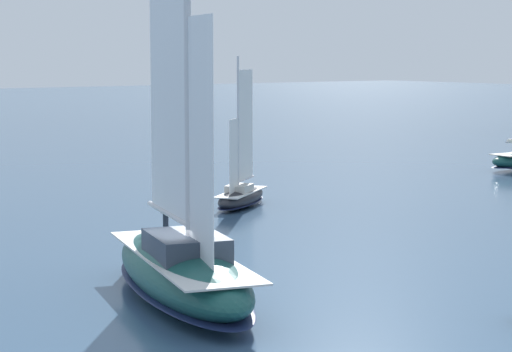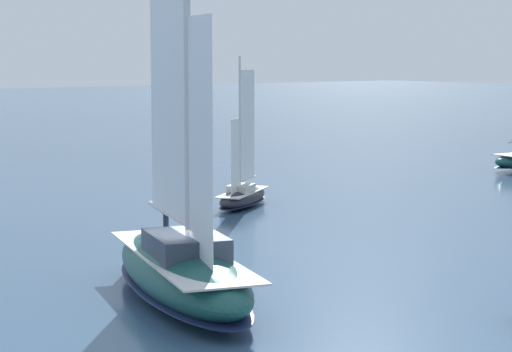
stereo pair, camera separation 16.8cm
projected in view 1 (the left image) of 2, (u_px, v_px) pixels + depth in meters
ground_plane at (182, 300)px, 32.58m from camera, size 400.00×400.00×0.00m
sailboat_main at (182, 265)px, 32.42m from camera, size 11.64×6.08×15.39m
sailboat_moored_far_slip at (241, 194)px, 52.57m from camera, size 4.66×5.59×7.91m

